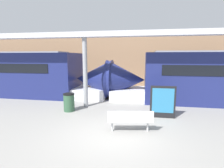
# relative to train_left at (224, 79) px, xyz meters

# --- Properties ---
(ground_plane) EXTENTS (60.00, 60.00, 0.00)m
(ground_plane) POSITION_rel_train_left_xyz_m (-6.17, -5.75, -1.51)
(ground_plane) COLOR gray
(station_wall) EXTENTS (56.00, 0.20, 5.00)m
(station_wall) POSITION_rel_train_left_xyz_m (-6.17, 4.88, 0.99)
(station_wall) COLOR #937051
(station_wall) RESTS_ON ground_plane
(train_left) EXTENTS (14.58, 2.93, 3.20)m
(train_left) POSITION_rel_train_left_xyz_m (0.00, 0.00, 0.00)
(train_left) COLOR navy
(train_left) RESTS_ON ground_plane
(bench_near) EXTENTS (1.76, 0.72, 0.86)m
(bench_near) POSITION_rel_train_left_xyz_m (-5.40, -5.35, -0.99)
(bench_near) COLOR silver
(bench_near) RESTS_ON ground_plane
(trash_bin) EXTENTS (0.59, 0.59, 0.95)m
(trash_bin) POSITION_rel_train_left_xyz_m (-8.76, -3.28, -1.03)
(trash_bin) COLOR #2D5138
(trash_bin) RESTS_ON ground_plane
(poster_board) EXTENTS (1.15, 0.07, 1.52)m
(poster_board) POSITION_rel_train_left_xyz_m (-4.01, -3.51, -0.74)
(poster_board) COLOR black
(poster_board) RESTS_ON ground_plane
(support_column_near) EXTENTS (0.25, 0.25, 3.89)m
(support_column_near) POSITION_rel_train_left_xyz_m (-8.16, -2.31, 0.44)
(support_column_near) COLOR gray
(support_column_near) RESTS_ON ground_plane
(canopy_beam) EXTENTS (28.00, 0.60, 0.28)m
(canopy_beam) POSITION_rel_train_left_xyz_m (-8.16, -2.31, 2.52)
(canopy_beam) COLOR #B7B7BC
(canopy_beam) RESTS_ON support_column_near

